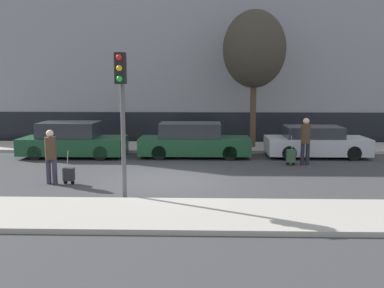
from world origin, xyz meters
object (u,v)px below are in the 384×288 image
object	(u,v)px
parked_car_1	(193,141)
pedestrian_left	(51,153)
parked_car_0	(73,141)
traffic_light	(122,97)
trolley_left	(69,174)
pedestrian_right	(306,138)
trolley_right	(291,156)
parked_car_2	(315,142)
bare_tree_near_crossing	(254,50)

from	to	relation	value
parked_car_1	pedestrian_left	xyz separation A→B (m)	(-4.30, -5.07, 0.29)
parked_car_0	traffic_light	distance (m)	7.95
trolley_left	traffic_light	bearing A→B (deg)	-41.07
pedestrian_right	trolley_right	xyz separation A→B (m)	(-0.55, -0.05, -0.68)
parked_car_2	pedestrian_right	distance (m)	2.08
bare_tree_near_crossing	pedestrian_left	bearing A→B (deg)	-134.12
trolley_right	parked_car_0	bearing A→B (deg)	169.38
parked_car_0	pedestrian_left	world-z (taller)	pedestrian_left
pedestrian_left	trolley_right	bearing A→B (deg)	-154.69
trolley_right	parked_car_1	bearing A→B (deg)	155.31
trolley_left	parked_car_2	bearing A→B (deg)	30.42
trolley_right	pedestrian_left	bearing A→B (deg)	-157.62
parked_car_1	traffic_light	xyz separation A→B (m)	(-1.69, -6.89, 2.10)
pedestrian_right	traffic_light	size ratio (longest dim) A/B	0.46
bare_tree_near_crossing	pedestrian_right	bearing A→B (deg)	-67.86
trolley_right	bare_tree_near_crossing	xyz separation A→B (m)	(-1.04, 3.94, 4.30)
pedestrian_left	traffic_light	size ratio (longest dim) A/B	0.44
parked_car_1	bare_tree_near_crossing	world-z (taller)	bare_tree_near_crossing
trolley_right	bare_tree_near_crossing	bearing A→B (deg)	104.72
parked_car_0	trolley_right	bearing A→B (deg)	-10.62
parked_car_0	parked_car_1	xyz separation A→B (m)	(5.18, 0.06, -0.01)
parked_car_1	bare_tree_near_crossing	size ratio (longest dim) A/B	0.74
pedestrian_right	traffic_light	bearing A→B (deg)	-144.39
pedestrian_left	pedestrian_right	bearing A→B (deg)	-155.69
pedestrian_right	trolley_right	bearing A→B (deg)	-179.94
parked_car_0	bare_tree_near_crossing	xyz separation A→B (m)	(7.93, 2.26, 3.98)
parked_car_0	parked_car_1	world-z (taller)	parked_car_0
traffic_light	trolley_right	bearing A→B (deg)	43.19
parked_car_2	bare_tree_near_crossing	distance (m)	5.15
parked_car_0	parked_car_1	size ratio (longest dim) A/B	0.94
pedestrian_left	trolley_left	world-z (taller)	pedestrian_left
parked_car_0	pedestrian_left	size ratio (longest dim) A/B	2.56
bare_tree_near_crossing	parked_car_0	bearing A→B (deg)	-164.08
parked_car_2	bare_tree_near_crossing	bearing A→B (deg)	140.05
parked_car_0	traffic_light	size ratio (longest dim) A/B	1.12
parked_car_0	pedestrian_right	size ratio (longest dim) A/B	2.40
parked_car_0	parked_car_2	world-z (taller)	parked_car_0
parked_car_1	trolley_right	xyz separation A→B (m)	(3.79, -1.74, -0.32)
parked_car_2	trolley_right	world-z (taller)	parked_car_2
trolley_left	pedestrian_right	world-z (taller)	pedestrian_right
traffic_light	pedestrian_left	bearing A→B (deg)	145.06
parked_car_2	bare_tree_near_crossing	xyz separation A→B (m)	(-2.45, 2.05, 4.04)
pedestrian_right	parked_car_1	bearing A→B (deg)	153.54
trolley_right	parked_car_2	bearing A→B (deg)	53.38
pedestrian_left	pedestrian_right	size ratio (longest dim) A/B	0.94
trolley_left	bare_tree_near_crossing	size ratio (longest dim) A/B	0.17
parked_car_0	trolley_right	distance (m)	9.13
pedestrian_right	parked_car_2	bearing A→B (deg)	59.84
parked_car_1	trolley_right	bearing A→B (deg)	-24.69
parked_car_1	bare_tree_near_crossing	xyz separation A→B (m)	(2.76, 2.20, 3.99)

